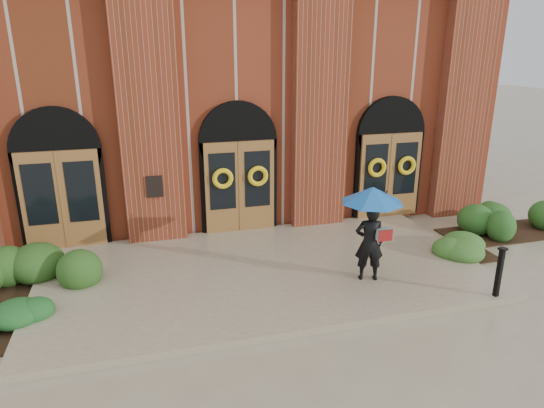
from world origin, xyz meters
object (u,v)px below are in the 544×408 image
object	(u,v)px
metal_post	(499,271)
hedge_wall_left	(23,271)
man_with_umbrella	(371,216)
hedge_wall_right	(504,220)

from	to	relation	value
metal_post	hedge_wall_left	xyz separation A→B (m)	(-9.50, 3.23, -0.29)
man_with_umbrella	hedge_wall_right	world-z (taller)	man_with_umbrella
man_with_umbrella	hedge_wall_right	size ratio (longest dim) A/B	0.67
hedge_wall_left	metal_post	bearing A→B (deg)	-18.80
man_with_umbrella	hedge_wall_right	xyz separation A→B (m)	(5.06, 1.78, -1.23)
man_with_umbrella	hedge_wall_right	bearing A→B (deg)	-145.97
man_with_umbrella	metal_post	distance (m)	2.78
man_with_umbrella	hedge_wall_left	bearing A→B (deg)	0.56
hedge_wall_right	metal_post	bearing A→B (deg)	-131.75
metal_post	hedge_wall_left	bearing A→B (deg)	161.20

